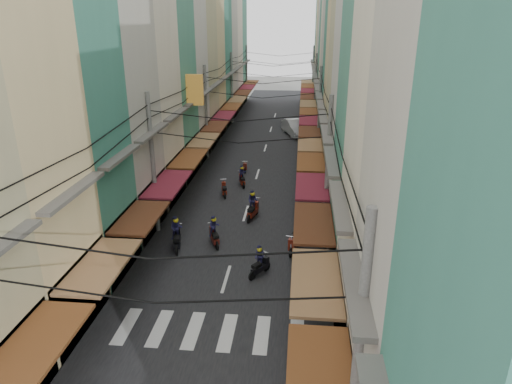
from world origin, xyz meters
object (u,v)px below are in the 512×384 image
Objects in this scene: white_car at (295,135)px; bicycle at (367,299)px; traffic_sign at (328,248)px; market_umbrella at (366,277)px.

white_car reaches higher than bicycle.
traffic_sign reaches higher than white_car.
market_umbrella reaches higher than white_car.
white_car is 32.59m from market_umbrella.
traffic_sign is at bearing 89.99° from bicycle.
bicycle is at bearing 75.57° from market_umbrella.
market_umbrella is 0.81× the size of traffic_sign.
market_umbrella is 2.65m from traffic_sign.
market_umbrella is at bearing -102.72° from white_car.
traffic_sign is (-1.84, 0.62, 2.15)m from bicycle.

